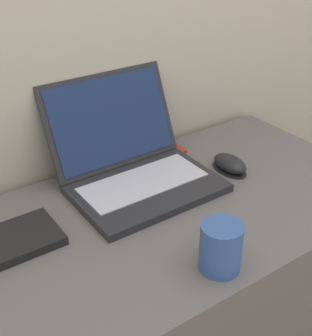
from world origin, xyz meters
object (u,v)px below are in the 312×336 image
object	(u,v)px
drink_cup	(221,246)
usb_stick	(178,148)
computer_mouse	(230,164)
laptop	(133,162)

from	to	relation	value
drink_cup	usb_stick	distance (m)	0.51
usb_stick	computer_mouse	bearing A→B (deg)	-76.16
usb_stick	drink_cup	bearing A→B (deg)	-117.92
computer_mouse	usb_stick	world-z (taller)	computer_mouse
laptop	computer_mouse	world-z (taller)	laptop
computer_mouse	usb_stick	distance (m)	0.18
laptop	computer_mouse	xyz separation A→B (m)	(0.24, -0.10, -0.04)
drink_cup	computer_mouse	distance (m)	0.39
computer_mouse	laptop	bearing A→B (deg)	157.53
drink_cup	usb_stick	world-z (taller)	drink_cup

